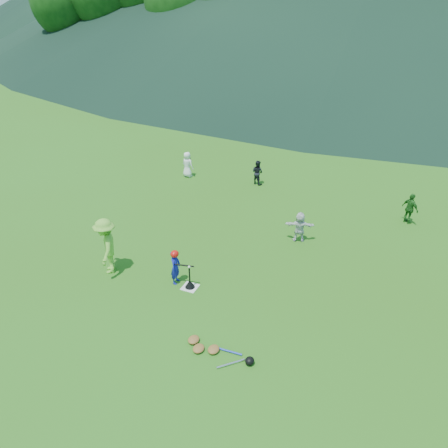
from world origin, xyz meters
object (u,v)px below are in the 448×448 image
(batting_tee, at_px, (190,284))
(home_plate, at_px, (190,287))
(adult_coach, at_px, (106,246))
(fielder_b, at_px, (257,172))
(fielder_a, at_px, (187,164))
(batter_child, at_px, (175,267))
(equipment_pile, at_px, (213,350))
(fielder_c, at_px, (410,209))
(fielder_d, at_px, (300,227))

(batting_tee, bearing_deg, home_plate, 0.00)
(adult_coach, distance_m, fielder_b, 8.53)
(home_plate, distance_m, batting_tee, 0.12)
(fielder_b, bearing_deg, home_plate, 113.58)
(fielder_a, xyz_separation_m, fielder_b, (3.27, 0.49, -0.04))
(batter_child, relative_size, equipment_pile, 0.60)
(fielder_b, distance_m, fielder_c, 6.56)
(fielder_a, bearing_deg, fielder_d, 162.63)
(fielder_b, relative_size, batting_tee, 1.63)
(fielder_a, bearing_deg, batter_child, 128.06)
(fielder_a, xyz_separation_m, fielder_d, (6.32, -3.63, -0.04))
(fielder_a, relative_size, batting_tee, 1.74)
(fielder_a, bearing_deg, batting_tee, 130.88)
(home_plate, distance_m, adult_coach, 2.86)
(home_plate, distance_m, equipment_pile, 2.70)
(batter_child, xyz_separation_m, fielder_a, (-3.59, 7.51, 0.05))
(batter_child, bearing_deg, adult_coach, 92.90)
(fielder_b, relative_size, fielder_c, 0.93)
(fielder_d, distance_m, equipment_pile, 6.06)
(batter_child, height_order, fielder_d, fielder_d)
(fielder_b, height_order, equipment_pile, fielder_b)
(fielder_a, relative_size, fielder_b, 1.07)
(fielder_b, relative_size, fielder_d, 1.01)
(batter_child, distance_m, fielder_d, 4.74)
(batter_child, relative_size, fielder_a, 0.92)
(batter_child, xyz_separation_m, equipment_pile, (2.24, -2.14, -0.48))
(batter_child, height_order, adult_coach, adult_coach)
(fielder_c, xyz_separation_m, fielder_d, (-3.41, -2.93, -0.05))
(adult_coach, xyz_separation_m, equipment_pile, (4.44, -1.82, -0.84))
(home_plate, distance_m, fielder_b, 8.13)
(fielder_c, relative_size, equipment_pile, 0.66)
(fielder_d, bearing_deg, adult_coach, 24.35)
(fielder_a, height_order, fielder_c, fielder_c)
(batter_child, bearing_deg, batting_tee, -103.62)
(home_plate, bearing_deg, adult_coach, -174.81)
(batter_child, bearing_deg, fielder_a, 20.20)
(home_plate, relative_size, fielder_d, 0.41)
(home_plate, relative_size, batter_child, 0.41)
(home_plate, height_order, batting_tee, batting_tee)
(adult_coach, bearing_deg, fielder_a, 158.97)
(fielder_d, bearing_deg, home_plate, 44.59)
(fielder_a, distance_m, equipment_pile, 11.28)
(fielder_a, bearing_deg, home_plate, 130.88)
(batter_child, relative_size, batting_tee, 1.60)
(batter_child, distance_m, fielder_b, 8.00)
(batter_child, distance_m, fielder_a, 8.32)
(batter_child, relative_size, adult_coach, 0.60)
(fielder_c, height_order, batting_tee, fielder_c)
(fielder_a, height_order, equipment_pile, fielder_a)
(home_plate, distance_m, fielder_c, 8.91)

